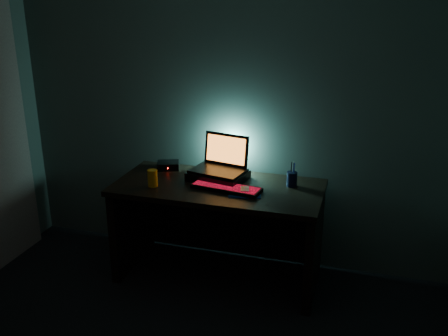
% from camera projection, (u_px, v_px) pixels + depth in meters
% --- Properties ---
extents(room, '(3.50, 4.00, 2.50)m').
position_uv_depth(room, '(97.00, 212.00, 1.97)').
color(room, black).
rests_on(room, ground).
extents(desk, '(1.50, 0.70, 0.75)m').
position_uv_depth(desk, '(220.00, 215.00, 3.73)').
color(desk, black).
rests_on(desk, ground).
extents(riser, '(0.45, 0.37, 0.06)m').
position_uv_depth(riser, '(218.00, 176.00, 3.70)').
color(riser, black).
rests_on(riser, desk).
extents(laptop, '(0.42, 0.35, 0.26)m').
position_uv_depth(laptop, '(221.00, 162.00, 3.71)').
color(laptop, black).
rests_on(laptop, riser).
extents(keyboard, '(0.51, 0.23, 0.03)m').
position_uv_depth(keyboard, '(226.00, 188.00, 3.51)').
color(keyboard, black).
rests_on(keyboard, desk).
extents(mousepad, '(0.26, 0.24, 0.00)m').
position_uv_depth(mousepad, '(245.00, 193.00, 3.46)').
color(mousepad, '#0B224F').
rests_on(mousepad, desk).
extents(mouse, '(0.08, 0.11, 0.03)m').
position_uv_depth(mouse, '(245.00, 190.00, 3.45)').
color(mouse, gray).
rests_on(mouse, mousepad).
extents(pen_cup, '(0.09, 0.09, 0.11)m').
position_uv_depth(pen_cup, '(292.00, 179.00, 3.56)').
color(pen_cup, black).
rests_on(pen_cup, desk).
extents(juice_glass, '(0.08, 0.08, 0.12)m').
position_uv_depth(juice_glass, '(153.00, 178.00, 3.56)').
color(juice_glass, '#FFA10D').
rests_on(juice_glass, desk).
extents(router, '(0.20, 0.19, 0.06)m').
position_uv_depth(router, '(168.00, 165.00, 3.92)').
color(router, black).
rests_on(router, desk).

